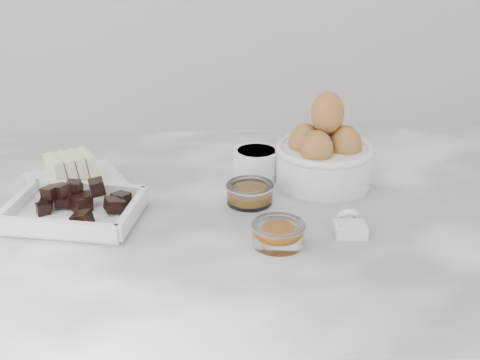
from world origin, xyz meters
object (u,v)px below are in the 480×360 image
egg_bowl (324,154)px  zest_bowl (278,233)px  honey_bowl (250,193)px  vanilla_spoon (342,185)px  salt_spoon (349,226)px  sugar_ramekin (256,162)px  chocolate_dish (74,207)px  butter_plate (74,176)px

egg_bowl → zest_bowl: size_ratio=2.16×
honey_bowl → vanilla_spoon: size_ratio=1.02×
honey_bowl → salt_spoon: size_ratio=1.36×
sugar_ramekin → egg_bowl: egg_bowl is taller
chocolate_dish → sugar_ramekin: (0.31, 0.16, 0.01)m
honey_bowl → salt_spoon: (0.15, -0.12, -0.01)m
sugar_ramekin → honey_bowl: sugar_ramekin is taller
butter_plate → honey_bowl: bearing=-14.1°
chocolate_dish → sugar_ramekin: size_ratio=2.66×
sugar_ramekin → salt_spoon: sugar_ramekin is taller
zest_bowl → butter_plate: bearing=146.6°
egg_bowl → zest_bowl: 0.25m
sugar_ramekin → honey_bowl: (-0.02, -0.11, -0.01)m
egg_bowl → salt_spoon: 0.20m
salt_spoon → butter_plate: bearing=156.6°
butter_plate → sugar_ramekin: 0.33m
zest_bowl → salt_spoon: bearing=14.0°
vanilla_spoon → chocolate_dish: bearing=-169.8°
chocolate_dish → salt_spoon: 0.44m
chocolate_dish → zest_bowl: size_ratio=2.82×
sugar_ramekin → salt_spoon: size_ratio=1.44×
honey_bowl → zest_bowl: bearing=-77.6°
zest_bowl → honey_bowl: bearing=102.4°
honey_bowl → salt_spoon: salt_spoon is taller
salt_spoon → zest_bowl: bearing=-166.0°
zest_bowl → chocolate_dish: bearing=162.6°
chocolate_dish → zest_bowl: chocolate_dish is taller
sugar_ramekin → zest_bowl: sugar_ramekin is taller
chocolate_dish → butter_plate: 0.13m
chocolate_dish → vanilla_spoon: bearing=10.2°
chocolate_dish → vanilla_spoon: size_ratio=2.89×
honey_bowl → vanilla_spoon: 0.17m
chocolate_dish → salt_spoon: bearing=-9.4°
butter_plate → zest_bowl: (0.34, -0.23, -0.00)m
honey_bowl → salt_spoon: bearing=-39.0°
butter_plate → egg_bowl: bearing=0.1°
butter_plate → honey_bowl: (0.31, -0.08, -0.00)m
honey_bowl → chocolate_dish: bearing=-170.6°
vanilla_spoon → butter_plate: bearing=174.7°
sugar_ramekin → vanilla_spoon: (0.15, -0.08, -0.01)m
chocolate_dish → egg_bowl: size_ratio=1.31×
sugar_ramekin → butter_plate: bearing=-173.9°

